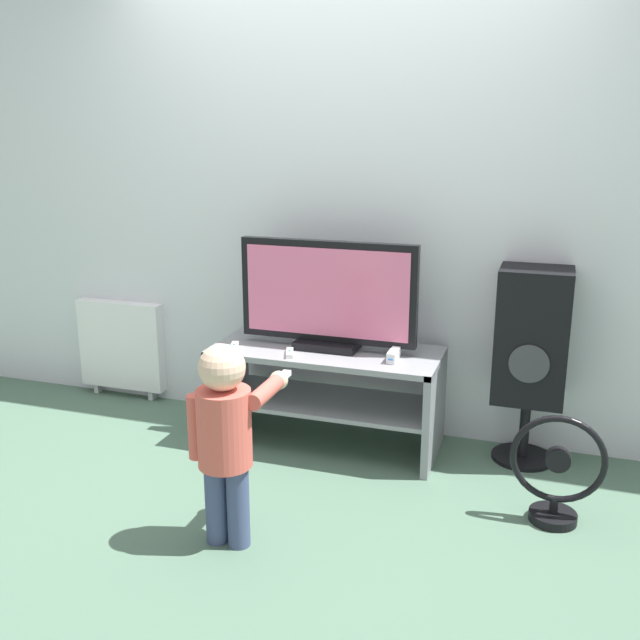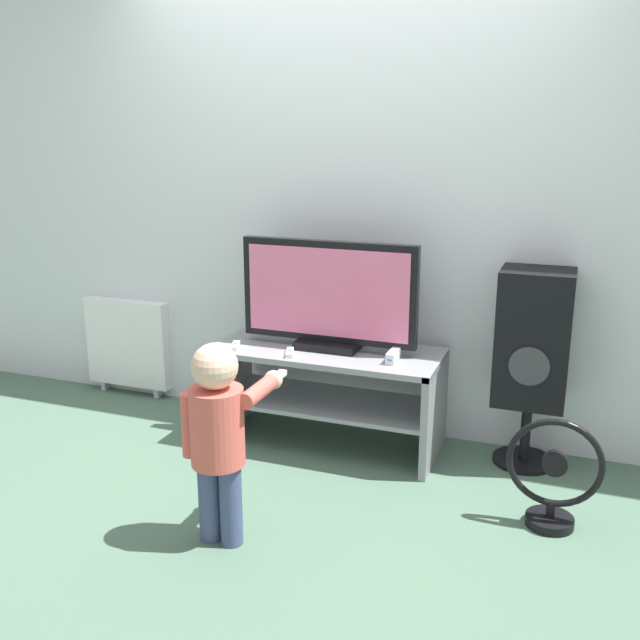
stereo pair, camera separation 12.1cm
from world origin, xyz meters
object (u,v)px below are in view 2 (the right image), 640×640
at_px(game_console, 393,356).
at_px(speaker_tower, 533,342).
at_px(remote_primary, 235,346).
at_px(remote_secondary, 290,353).
at_px(television, 328,296).
at_px(child, 219,427).
at_px(radiator, 128,343).
at_px(floor_fan, 553,478).

relative_size(game_console, speaker_tower, 0.16).
height_order(remote_primary, remote_secondary, same).
height_order(television, remote_secondary, television).
relative_size(child, radiator, 1.39).
relative_size(remote_primary, floor_fan, 0.28).
relative_size(remote_secondary, speaker_tower, 0.14).
bearing_deg(game_console, speaker_tower, 17.22).
distance_m(television, remote_secondary, 0.35).
height_order(game_console, remote_primary, game_console).
xyz_separation_m(speaker_tower, floor_fan, (0.16, -0.57, -0.41)).
distance_m(remote_secondary, child, 0.87).
bearing_deg(floor_fan, remote_primary, 169.88).
relative_size(remote_secondary, floor_fan, 0.28).
height_order(game_console, radiator, radiator).
bearing_deg(child, radiator, 136.34).
bearing_deg(remote_secondary, child, -85.83).
distance_m(remote_secondary, radiator, 1.35).
bearing_deg(radiator, television, -9.46).
bearing_deg(game_console, radiator, 169.84).
distance_m(speaker_tower, radiator, 2.45).
height_order(game_console, child, child).
relative_size(game_console, child, 0.18).
xyz_separation_m(remote_secondary, child, (0.06, -0.86, -0.04)).
bearing_deg(radiator, remote_primary, -22.69).
height_order(television, child, television).
relative_size(remote_primary, speaker_tower, 0.14).
xyz_separation_m(speaker_tower, radiator, (-2.43, 0.12, -0.30)).
height_order(speaker_tower, floor_fan, speaker_tower).
distance_m(remote_primary, child, 0.95).
distance_m(television, remote_primary, 0.55).
xyz_separation_m(television, radiator, (-1.42, 0.24, -0.47)).
xyz_separation_m(remote_primary, remote_secondary, (0.31, -0.01, 0.00)).
relative_size(child, speaker_tower, 0.85).
bearing_deg(remote_primary, remote_secondary, -1.56).
bearing_deg(remote_secondary, floor_fan, -12.09).
distance_m(remote_primary, speaker_tower, 1.49).
bearing_deg(remote_primary, game_console, 5.68).
xyz_separation_m(remote_secondary, speaker_tower, (1.15, 0.29, 0.10)).
distance_m(game_console, speaker_tower, 0.67).
xyz_separation_m(floor_fan, radiator, (-2.59, 0.69, 0.11)).
relative_size(game_console, remote_secondary, 1.15).
distance_m(television, speaker_tower, 1.03).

